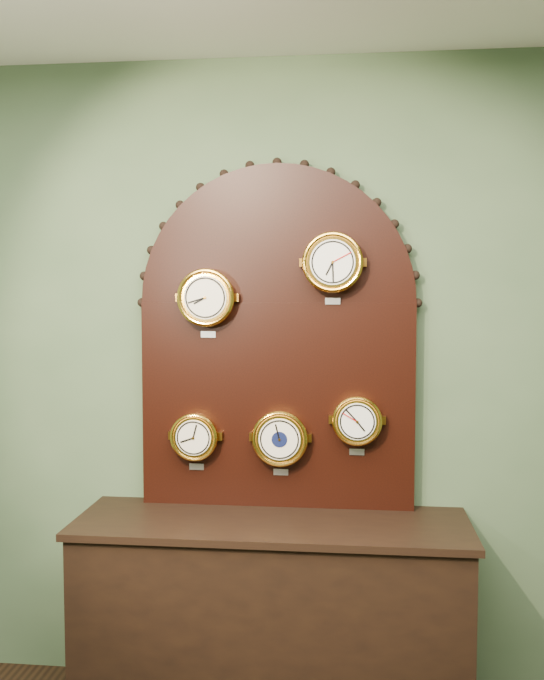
# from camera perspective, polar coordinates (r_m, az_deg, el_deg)

# --- Properties ---
(wall_back) EXTENTS (4.00, 0.00, 4.00)m
(wall_back) POSITION_cam_1_polar(r_m,az_deg,el_deg) (3.27, 0.47, -2.85)
(wall_back) COLOR #475F41
(wall_back) RESTS_ON ground
(shop_counter) EXTENTS (1.60, 0.50, 0.80)m
(shop_counter) POSITION_cam_1_polar(r_m,az_deg,el_deg) (3.28, -0.04, -21.03)
(shop_counter) COLOR black
(shop_counter) RESTS_ON ground_plane
(display_board) EXTENTS (1.26, 0.06, 1.53)m
(display_board) POSITION_cam_1_polar(r_m,az_deg,el_deg) (3.20, 0.39, 1.06)
(display_board) COLOR black
(display_board) RESTS_ON shop_counter
(roman_clock) EXTENTS (0.25, 0.08, 0.30)m
(roman_clock) POSITION_cam_1_polar(r_m,az_deg,el_deg) (3.18, -5.12, 3.31)
(roman_clock) COLOR gold
(roman_clock) RESTS_ON display_board
(arabic_clock) EXTENTS (0.26, 0.08, 0.31)m
(arabic_clock) POSITION_cam_1_polar(r_m,az_deg,el_deg) (3.12, 4.76, 6.04)
(arabic_clock) COLOR gold
(arabic_clock) RESTS_ON display_board
(hygrometer) EXTENTS (0.21, 0.08, 0.26)m
(hygrometer) POSITION_cam_1_polar(r_m,az_deg,el_deg) (3.25, -6.03, -7.49)
(hygrometer) COLOR gold
(hygrometer) RESTS_ON display_board
(barometer) EXTENTS (0.24, 0.08, 0.29)m
(barometer) POSITION_cam_1_polar(r_m,az_deg,el_deg) (3.19, 0.64, -7.65)
(barometer) COLOR gold
(barometer) RESTS_ON display_board
(tide_clock) EXTENTS (0.21, 0.08, 0.26)m
(tide_clock) POSITION_cam_1_polar(r_m,az_deg,el_deg) (3.16, 6.66, -6.25)
(tide_clock) COLOR gold
(tide_clock) RESTS_ON display_board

